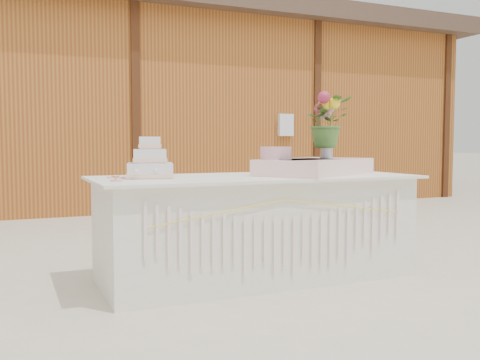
{
  "coord_description": "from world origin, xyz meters",
  "views": [
    {
      "loc": [
        -1.71,
        -3.59,
        1.02
      ],
      "look_at": [
        0.0,
        0.3,
        0.72
      ],
      "focal_mm": 40.0,
      "sensor_mm": 36.0,
      "label": 1
    }
  ],
  "objects": [
    {
      "name": "ground",
      "position": [
        0.0,
        0.0,
        0.0
      ],
      "size": [
        80.0,
        80.0,
        0.0
      ],
      "primitive_type": "plane",
      "color": "beige",
      "rests_on": "ground"
    },
    {
      "name": "barn",
      "position": [
        -0.01,
        5.99,
        1.68
      ],
      "size": [
        12.6,
        4.6,
        3.3
      ],
      "color": "#9B5D20",
      "rests_on": "ground"
    },
    {
      "name": "cake_table",
      "position": [
        0.0,
        -0.0,
        0.39
      ],
      "size": [
        2.4,
        1.0,
        0.77
      ],
      "color": "white",
      "rests_on": "ground"
    },
    {
      "name": "wedding_cake",
      "position": [
        -0.78,
        0.09,
        0.87
      ],
      "size": [
        0.39,
        0.39,
        0.29
      ],
      "rotation": [
        0.0,
        0.0,
        -0.24
      ],
      "color": "silver",
      "rests_on": "cake_table"
    },
    {
      "name": "pink_cake_stand",
      "position": [
        0.14,
        -0.04,
        0.89
      ],
      "size": [
        0.3,
        0.3,
        0.22
      ],
      "color": "white",
      "rests_on": "cake_table"
    },
    {
      "name": "satin_runner",
      "position": [
        0.49,
        -0.03,
        0.83
      ],
      "size": [
        1.12,
        0.97,
        0.12
      ],
      "primitive_type": "cube",
      "rotation": [
        0.0,
        0.0,
        0.53
      ],
      "color": "beige",
      "rests_on": "cake_table"
    },
    {
      "name": "flower_vase",
      "position": [
        0.63,
        0.02,
        0.96
      ],
      "size": [
        0.1,
        0.1,
        0.13
      ],
      "primitive_type": "cylinder",
      "color": "silver",
      "rests_on": "satin_runner"
    },
    {
      "name": "bouquet",
      "position": [
        0.63,
        0.02,
        1.23
      ],
      "size": [
        0.38,
        0.34,
        0.41
      ],
      "primitive_type": "imported",
      "rotation": [
        0.0,
        0.0,
        0.06
      ],
      "color": "#3F6829",
      "rests_on": "flower_vase"
    },
    {
      "name": "loose_flowers",
      "position": [
        -1.04,
        0.01,
        0.78
      ],
      "size": [
        0.23,
        0.4,
        0.02
      ],
      "primitive_type": null,
      "rotation": [
        0.0,
        0.0,
        0.21
      ],
      "color": "pink",
      "rests_on": "cake_table"
    }
  ]
}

